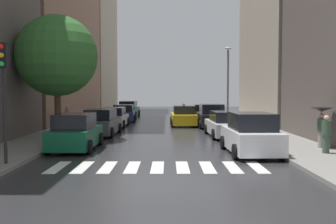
{
  "coord_description": "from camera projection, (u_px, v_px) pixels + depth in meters",
  "views": [
    {
      "loc": [
        0.38,
        -11.05,
        2.71
      ],
      "look_at": [
        0.28,
        14.24,
        1.38
      ],
      "focal_mm": 40.42,
      "sensor_mm": 36.0,
      "label": 1
    }
  ],
  "objects": [
    {
      "name": "ground_plane",
      "position": [
        165.0,
        121.0,
        35.15
      ],
      "size": [
        28.0,
        72.0,
        0.04
      ],
      "primitive_type": "cube",
      "color": "#29292C"
    },
    {
      "name": "sidewalk_left",
      "position": [
        96.0,
        120.0,
        35.17
      ],
      "size": [
        3.0,
        72.0,
        0.15
      ],
      "primitive_type": "cube",
      "color": "gray",
      "rests_on": "ground"
    },
    {
      "name": "sidewalk_right",
      "position": [
        235.0,
        120.0,
        35.12
      ],
      "size": [
        3.0,
        72.0,
        0.15
      ],
      "primitive_type": "cube",
      "color": "gray",
      "rests_on": "ground"
    },
    {
      "name": "crosswalk_stripes",
      "position": [
        159.0,
        167.0,
        13.61
      ],
      "size": [
        7.65,
        2.2,
        0.01
      ],
      "color": "silver",
      "rests_on": "ground"
    },
    {
      "name": "building_left_far",
      "position": [
        91.0,
        22.0,
        54.55
      ],
      "size": [
        6.0,
        15.38,
        25.78
      ],
      "primitive_type": "cube",
      "color": "#B2A38C",
      "rests_on": "ground"
    },
    {
      "name": "parked_car_left_nearest",
      "position": [
        77.0,
        133.0,
        17.79
      ],
      "size": [
        2.04,
        4.3,
        1.71
      ],
      "rotation": [
        0.0,
        0.0,
        1.58
      ],
      "color": "#0C4C2D",
      "rests_on": "ground"
    },
    {
      "name": "parked_car_left_second",
      "position": [
        103.0,
        123.0,
        23.72
      ],
      "size": [
        2.12,
        4.51,
        1.66
      ],
      "rotation": [
        0.0,
        0.0,
        1.54
      ],
      "color": "#474C51",
      "rests_on": "ground"
    },
    {
      "name": "parked_car_left_third",
      "position": [
        115.0,
        118.0,
        29.34
      ],
      "size": [
        2.04,
        4.35,
        1.53
      ],
      "rotation": [
        0.0,
        0.0,
        1.56
      ],
      "color": "silver",
      "rests_on": "ground"
    },
    {
      "name": "parked_car_left_fourth",
      "position": [
        125.0,
        113.0,
        34.93
      ],
      "size": [
        2.33,
        4.32,
        1.55
      ],
      "rotation": [
        0.0,
        0.0,
        1.62
      ],
      "color": "navy",
      "rests_on": "ground"
    },
    {
      "name": "parked_car_left_fifth",
      "position": [
        130.0,
        109.0,
        41.4
      ],
      "size": [
        2.24,
        4.66,
        1.73
      ],
      "rotation": [
        0.0,
        0.0,
        1.53
      ],
      "color": "#0C4C2D",
      "rests_on": "ground"
    },
    {
      "name": "parked_car_right_nearest",
      "position": [
        252.0,
        135.0,
        16.46
      ],
      "size": [
        2.21,
        4.34,
        1.82
      ],
      "rotation": [
        0.0,
        0.0,
        1.6
      ],
      "color": "silver",
      "rests_on": "ground"
    },
    {
      "name": "parked_car_right_second",
      "position": [
        227.0,
        125.0,
        22.82
      ],
      "size": [
        2.29,
        4.84,
        1.56
      ],
      "rotation": [
        0.0,
        0.0,
        1.61
      ],
      "color": "silver",
      "rests_on": "ground"
    },
    {
      "name": "parked_car_right_third",
      "position": [
        213.0,
        116.0,
        29.06
      ],
      "size": [
        2.09,
        4.72,
        1.8
      ],
      "rotation": [
        0.0,
        0.0,
        1.57
      ],
      "color": "black",
      "rests_on": "ground"
    },
    {
      "name": "parked_car_right_fourth",
      "position": [
        205.0,
        113.0,
        35.67
      ],
      "size": [
        2.22,
        4.64,
        1.55
      ],
      "rotation": [
        0.0,
        0.0,
        1.55
      ],
      "color": "maroon",
      "rests_on": "ground"
    },
    {
      "name": "taxi_midroad",
      "position": [
        185.0,
        116.0,
        30.44
      ],
      "size": [
        2.14,
        4.68,
        1.81
      ],
      "rotation": [
        0.0,
        0.0,
        1.59
      ],
      "color": "yellow",
      "rests_on": "ground"
    },
    {
      "name": "pedestrian_foreground",
      "position": [
        69.0,
        116.0,
        27.03
      ],
      "size": [
        0.36,
        0.36,
        1.64
      ],
      "rotation": [
        0.0,
        0.0,
        0.96
      ],
      "color": "navy",
      "rests_on": "sidewalk_left"
    },
    {
      "name": "pedestrian_near_tree",
      "position": [
        328.0,
        134.0,
        15.78
      ],
      "size": [
        0.36,
        0.36,
        1.6
      ],
      "rotation": [
        0.0,
        0.0,
        0.33
      ],
      "color": "#38513D",
      "rests_on": "sidewalk_right"
    },
    {
      "name": "pedestrian_by_kerb",
      "position": [
        323.0,
        118.0,
        17.3
      ],
      "size": [
        1.02,
        1.02,
        1.86
      ],
      "rotation": [
        0.0,
        0.0,
        3.72
      ],
      "color": "gray",
      "rests_on": "sidewalk_right"
    },
    {
      "name": "street_tree_left",
      "position": [
        59.0,
        56.0,
        21.28
      ],
      "size": [
        4.57,
        4.57,
        6.89
      ],
      "color": "#513823",
      "rests_on": "sidewalk_left"
    },
    {
      "name": "traffic_light_left_corner",
      "position": [
        5.0,
        76.0,
        13.41
      ],
      "size": [
        0.3,
        0.42,
        4.3
      ],
      "color": "black",
      "rests_on": "sidewalk_left"
    },
    {
      "name": "lamp_post_right",
      "position": [
        229.0,
        78.0,
        32.51
      ],
      "size": [
        0.6,
        0.28,
        6.43
      ],
      "color": "#595B60",
      "rests_on": "sidewalk_right"
    }
  ]
}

